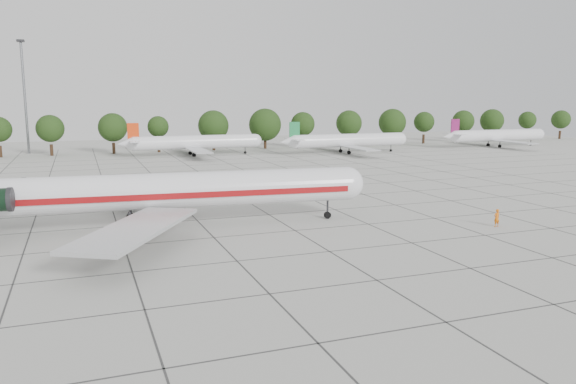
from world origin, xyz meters
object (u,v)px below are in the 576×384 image
(main_airliner, at_px, (136,192))
(bg_airliner_e, at_px, (497,136))
(bg_airliner_c, at_px, (195,142))
(floodlight_mast, at_px, (24,91))
(bg_airliner_d, at_px, (348,141))
(ground_crew, at_px, (497,218))

(main_airliner, distance_m, bg_airliner_e, 115.95)
(bg_airliner_c, xyz_separation_m, floodlight_mast, (-35.04, 18.01, 11.37))
(main_airliner, height_order, bg_airliner_d, main_airliner)
(ground_crew, distance_m, bg_airliner_e, 97.79)
(floodlight_mast, bearing_deg, bg_airliner_c, -27.20)
(bg_airliner_d, distance_m, floodlight_mast, 74.33)
(main_airliner, height_order, bg_airliner_e, main_airliner)
(bg_airliner_d, bearing_deg, bg_airliner_c, 168.38)
(ground_crew, bearing_deg, main_airliner, -21.67)
(main_airliner, bearing_deg, bg_airliner_d, 54.44)
(ground_crew, xyz_separation_m, bg_airliner_c, (-14.43, 79.44, 2.02))
(main_airliner, xyz_separation_m, ground_crew, (33.69, -11.21, -2.86))
(ground_crew, distance_m, floodlight_mast, 110.10)
(main_airliner, relative_size, ground_crew, 25.39)
(bg_airliner_c, bearing_deg, bg_airliner_e, -3.83)
(main_airliner, height_order, ground_crew, main_airliner)
(bg_airliner_d, bearing_deg, main_airliner, -131.04)
(main_airliner, distance_m, ground_crew, 35.62)
(bg_airliner_e, bearing_deg, ground_crew, -130.62)
(ground_crew, xyz_separation_m, bg_airliner_d, (19.61, 72.44, 2.02))
(bg_airliner_e, xyz_separation_m, floodlight_mast, (-113.11, 23.24, 11.37))
(bg_airliner_d, height_order, bg_airliner_e, same)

